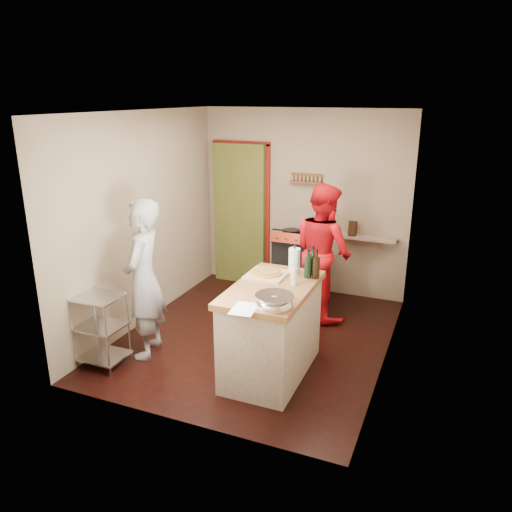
% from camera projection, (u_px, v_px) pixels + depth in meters
% --- Properties ---
extents(floor, '(3.50, 3.50, 0.00)m').
position_uv_depth(floor, '(256.00, 337.00, 5.98)').
color(floor, black).
rests_on(floor, ground).
extents(back_wall, '(3.00, 0.44, 2.60)m').
position_uv_depth(back_wall, '(262.00, 210.00, 7.42)').
color(back_wall, gray).
rests_on(back_wall, ground).
extents(left_wall, '(0.04, 3.50, 2.60)m').
position_uv_depth(left_wall, '(143.00, 220.00, 6.12)').
color(left_wall, gray).
rests_on(left_wall, ground).
extents(right_wall, '(0.04, 3.50, 2.60)m').
position_uv_depth(right_wall, '(394.00, 247.00, 5.03)').
color(right_wall, gray).
rests_on(right_wall, ground).
extents(ceiling, '(3.00, 3.50, 0.02)m').
position_uv_depth(ceiling, '(256.00, 111.00, 5.17)').
color(ceiling, white).
rests_on(ceiling, back_wall).
extents(stove, '(0.60, 0.63, 1.00)m').
position_uv_depth(stove, '(298.00, 266.00, 7.07)').
color(stove, black).
rests_on(stove, ground).
extents(wire_shelving, '(0.48, 0.40, 0.80)m').
position_uv_depth(wire_shelving, '(101.00, 327.00, 5.25)').
color(wire_shelving, silver).
rests_on(wire_shelving, ground).
extents(island, '(0.75, 1.41, 1.27)m').
position_uv_depth(island, '(272.00, 328.00, 5.07)').
color(island, beige).
rests_on(island, ground).
extents(person_stripe, '(0.58, 0.73, 1.75)m').
position_uv_depth(person_stripe, '(144.00, 279.00, 5.35)').
color(person_stripe, '#B6B7BC').
rests_on(person_stripe, ground).
extents(person_red, '(1.07, 1.04, 1.74)m').
position_uv_depth(person_red, '(323.00, 251.00, 6.34)').
color(person_red, red).
rests_on(person_red, ground).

